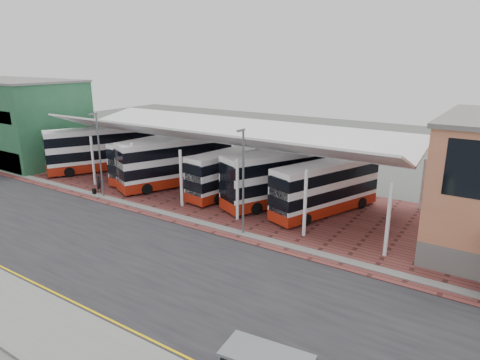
{
  "coord_description": "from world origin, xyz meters",
  "views": [
    {
      "loc": [
        18.44,
        -18.84,
        12.97
      ],
      "look_at": [
        -0.09,
        9.03,
        3.3
      ],
      "focal_mm": 32.0,
      "sensor_mm": 36.0,
      "label": 1
    }
  ],
  "objects_px": {
    "bus_5": "(326,188)",
    "pedestrian": "(99,184)",
    "bus_3": "(233,172)",
    "bus_0": "(101,149)",
    "bus_2": "(176,162)",
    "bus_1": "(157,158)",
    "bus_4": "(283,177)"
  },
  "relations": [
    {
      "from": "bus_1",
      "to": "bus_2",
      "type": "xyz_separation_m",
      "value": [
        3.52,
        -0.87,
        0.19
      ]
    },
    {
      "from": "bus_5",
      "to": "pedestrian",
      "type": "distance_m",
      "value": 22.05
    },
    {
      "from": "bus_3",
      "to": "pedestrian",
      "type": "height_order",
      "value": "bus_3"
    },
    {
      "from": "bus_3",
      "to": "bus_5",
      "type": "distance_m",
      "value": 9.59
    },
    {
      "from": "bus_1",
      "to": "bus_4",
      "type": "bearing_deg",
      "value": 6.51
    },
    {
      "from": "bus_2",
      "to": "bus_5",
      "type": "relative_size",
      "value": 1.09
    },
    {
      "from": "bus_0",
      "to": "bus_3",
      "type": "bearing_deg",
      "value": 32.52
    },
    {
      "from": "bus_0",
      "to": "bus_3",
      "type": "xyz_separation_m",
      "value": [
        17.93,
        1.2,
        -0.34
      ]
    },
    {
      "from": "bus_0",
      "to": "pedestrian",
      "type": "relative_size",
      "value": 7.22
    },
    {
      "from": "bus_0",
      "to": "bus_5",
      "type": "xyz_separation_m",
      "value": [
        27.51,
        1.11,
        -0.28
      ]
    },
    {
      "from": "bus_1",
      "to": "bus_0",
      "type": "bearing_deg",
      "value": -166.91
    },
    {
      "from": "bus_0",
      "to": "pedestrian",
      "type": "height_order",
      "value": "bus_0"
    },
    {
      "from": "bus_2",
      "to": "bus_4",
      "type": "distance_m",
      "value": 11.93
    },
    {
      "from": "bus_1",
      "to": "bus_5",
      "type": "height_order",
      "value": "bus_1"
    },
    {
      "from": "bus_3",
      "to": "bus_4",
      "type": "bearing_deg",
      "value": 11.21
    },
    {
      "from": "bus_5",
      "to": "pedestrian",
      "type": "relative_size",
      "value": 6.6
    },
    {
      "from": "bus_0",
      "to": "bus_4",
      "type": "xyz_separation_m",
      "value": [
        23.27,
        1.42,
        -0.07
      ]
    },
    {
      "from": "bus_1",
      "to": "bus_2",
      "type": "bearing_deg",
      "value": -8.6
    },
    {
      "from": "bus_5",
      "to": "bus_3",
      "type": "bearing_deg",
      "value": -160.45
    },
    {
      "from": "pedestrian",
      "to": "bus_2",
      "type": "bearing_deg",
      "value": -58.13
    },
    {
      "from": "bus_0",
      "to": "bus_1",
      "type": "height_order",
      "value": "bus_0"
    },
    {
      "from": "bus_1",
      "to": "bus_5",
      "type": "xyz_separation_m",
      "value": [
        19.62,
        0.02,
        -0.03
      ]
    },
    {
      "from": "bus_0",
      "to": "bus_5",
      "type": "relative_size",
      "value": 1.09
    },
    {
      "from": "bus_1",
      "to": "pedestrian",
      "type": "bearing_deg",
      "value": -95.15
    },
    {
      "from": "bus_3",
      "to": "bus_5",
      "type": "xyz_separation_m",
      "value": [
        9.59,
        -0.09,
        0.06
      ]
    },
    {
      "from": "bus_4",
      "to": "bus_5",
      "type": "bearing_deg",
      "value": 20.87
    },
    {
      "from": "bus_3",
      "to": "bus_2",
      "type": "bearing_deg",
      "value": -162.6
    },
    {
      "from": "bus_3",
      "to": "pedestrian",
      "type": "xyz_separation_m",
      "value": [
        -11.3,
        -7.0,
        -1.32
      ]
    },
    {
      "from": "bus_0",
      "to": "bus_2",
      "type": "height_order",
      "value": "bus_0"
    },
    {
      "from": "bus_1",
      "to": "pedestrian",
      "type": "distance_m",
      "value": 7.14
    },
    {
      "from": "bus_5",
      "to": "pedestrian",
      "type": "height_order",
      "value": "bus_5"
    },
    {
      "from": "bus_0",
      "to": "bus_4",
      "type": "relative_size",
      "value": 1.01
    }
  ]
}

